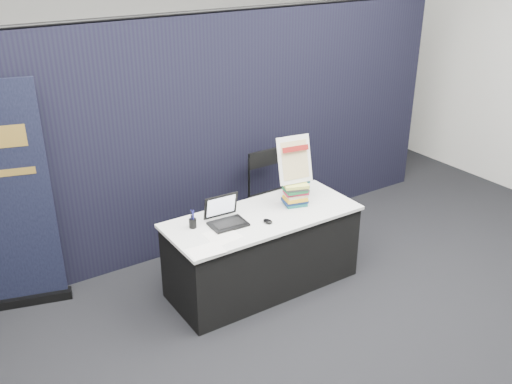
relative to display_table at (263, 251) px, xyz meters
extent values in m
plane|color=black|center=(0.00, -0.55, -0.38)|extent=(8.00, 8.00, 0.00)
cube|color=beige|center=(0.00, 3.45, 1.37)|extent=(8.00, 0.02, 3.50)
cube|color=black|center=(0.00, 1.05, 0.82)|extent=(6.00, 0.08, 2.40)
cube|color=black|center=(0.00, 0.00, -0.02)|extent=(1.76, 0.71, 0.72)
cube|color=silver|center=(0.00, 0.00, 0.36)|extent=(1.80, 0.75, 0.03)
cube|color=black|center=(-0.36, 0.00, 0.38)|extent=(0.33, 0.24, 0.02)
cube|color=black|center=(-0.36, 0.12, 0.51)|extent=(0.32, 0.07, 0.22)
cube|color=white|center=(-0.36, 0.11, 0.51)|extent=(0.27, 0.05, 0.18)
ellipsoid|color=black|center=(-0.05, -0.15, 0.39)|extent=(0.08, 0.11, 0.03)
cube|color=white|center=(-0.74, -0.28, 0.38)|extent=(0.30, 0.22, 0.00)
cube|color=white|center=(-0.51, -0.10, 0.38)|extent=(0.27, 0.20, 0.00)
cube|color=white|center=(-0.49, -0.17, 0.38)|extent=(0.27, 0.20, 0.00)
cylinder|color=black|center=(-0.64, 0.14, 0.42)|extent=(0.08, 0.08, 0.08)
cube|color=#165653|center=(0.38, 0.02, 0.39)|extent=(0.24, 0.21, 0.03)
cube|color=navy|center=(0.38, 0.02, 0.42)|extent=(0.24, 0.21, 0.03)
cube|color=gold|center=(0.38, 0.02, 0.44)|extent=(0.24, 0.21, 0.03)
cube|color=beige|center=(0.38, 0.02, 0.47)|extent=(0.24, 0.21, 0.03)
cube|color=#A81B3A|center=(0.38, 0.02, 0.50)|extent=(0.24, 0.21, 0.03)
cube|color=#1C6939|center=(0.38, 0.02, 0.53)|extent=(0.24, 0.21, 0.03)
cube|color=#434247|center=(0.38, 0.02, 0.56)|extent=(0.24, 0.21, 0.03)
cube|color=#C0C64F|center=(0.38, 0.02, 0.58)|extent=(0.24, 0.21, 0.03)
cube|color=#1C6939|center=(0.55, 0.20, 0.39)|extent=(0.21, 0.18, 0.03)
cube|color=#434247|center=(0.55, 0.20, 0.41)|extent=(0.21, 0.18, 0.03)
cube|color=#C0C64F|center=(0.55, 0.20, 0.44)|extent=(0.21, 0.18, 0.03)
cube|color=navy|center=(0.55, 0.20, 0.47)|extent=(0.21, 0.18, 0.03)
cube|color=white|center=(0.55, 0.20, 0.49)|extent=(0.21, 0.18, 0.03)
cube|color=#165653|center=(0.55, 0.20, 0.52)|extent=(0.21, 0.18, 0.03)
cube|color=black|center=(0.38, 0.00, 0.61)|extent=(0.22, 0.05, 0.01)
cylinder|color=black|center=(0.29, 0.09, 0.74)|extent=(0.03, 0.11, 0.32)
cylinder|color=black|center=(0.47, 0.09, 0.74)|extent=(0.03, 0.11, 0.32)
cube|color=silver|center=(0.38, 0.05, 0.82)|extent=(0.35, 0.18, 0.43)
cube|color=#CDB880|center=(0.38, 0.04, 0.82)|extent=(0.28, 0.14, 0.34)
cube|color=maroon|center=(0.38, 0.04, 0.93)|extent=(0.26, 0.06, 0.05)
cube|color=black|center=(-2.01, 0.93, -0.33)|extent=(0.87, 0.34, 0.08)
cube|color=black|center=(-2.01, 0.95, 0.66)|extent=(0.80, 0.26, 2.07)
cylinder|color=black|center=(0.36, 0.36, -0.13)|extent=(0.02, 0.02, 0.49)
cylinder|color=black|center=(0.80, 0.36, -0.13)|extent=(0.02, 0.02, 0.49)
cylinder|color=black|center=(0.36, 0.79, -0.13)|extent=(0.02, 0.02, 0.49)
cylinder|color=black|center=(0.80, 0.79, -0.13)|extent=(0.02, 0.02, 0.49)
cube|color=black|center=(0.58, 0.57, 0.14)|extent=(0.46, 0.46, 0.04)
cube|color=black|center=(0.58, 0.79, 0.55)|extent=(0.44, 0.03, 0.18)
camera|label=1|loc=(-2.58, -3.83, 2.72)|focal=40.00mm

